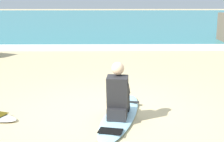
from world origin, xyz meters
The scene contains 5 objects.
ground_plane centered at (0.00, 0.00, 0.00)m, with size 80.00×80.00×0.00m, color #CCB584.
sea centered at (0.00, 20.85, 0.05)m, with size 80.00×28.00×0.10m, color teal.
breaking_foam centered at (0.00, 7.15, 0.06)m, with size 80.00×0.90×0.11m, color white.
surfboard_main centered at (0.25, -0.20, 0.04)m, with size 1.05×2.46×0.08m.
surfer_seated centered at (0.21, -0.33, 0.44)m, with size 0.44×0.74×0.95m.
Camera 1 is at (0.03, -5.68, 2.11)m, focal length 53.84 mm.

